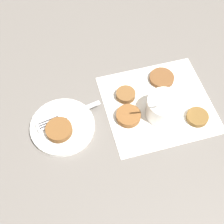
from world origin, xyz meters
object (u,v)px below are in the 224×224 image
Objects in this scene: sauce_bowl at (164,108)px; fritter_on_plate at (59,130)px; serving_plate at (62,126)px; fork at (62,118)px.

sauce_bowl is 1.71× the size of fritter_on_plate.
fork reaches higher than serving_plate.
fritter_on_plate is (-0.29, -0.04, -0.00)m from sauce_bowl.
sauce_bowl is 0.28m from serving_plate.
fork is (0.01, 0.04, -0.01)m from fritter_on_plate.
fritter_on_plate is at bearing -106.65° from serving_plate.
fork is (-0.00, 0.02, 0.01)m from serving_plate.
sauce_bowl is 0.28m from fork.
fritter_on_plate is 0.39× the size of fork.
sauce_bowl reaches higher than serving_plate.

